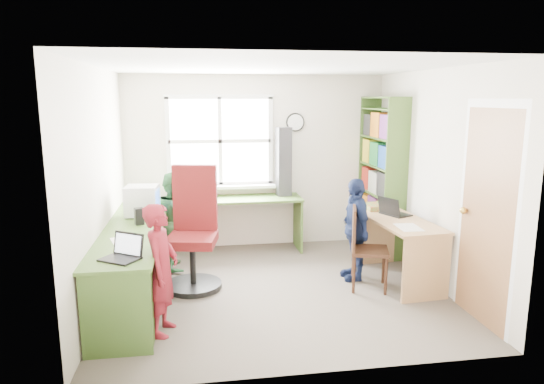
# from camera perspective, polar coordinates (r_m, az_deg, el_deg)

# --- Properties ---
(room) EXTENTS (3.64, 3.44, 2.44)m
(room) POSITION_cam_1_polar(r_m,az_deg,el_deg) (5.24, 0.38, 1.48)
(room) COLOR #4B443B
(room) RESTS_ON ground
(l_desk) EXTENTS (2.38, 2.95, 0.75)m
(l_desk) POSITION_cam_1_polar(r_m,az_deg,el_deg) (5.02, -14.09, -8.28)
(l_desk) COLOR #456629
(l_desk) RESTS_ON ground
(right_desk) EXTENTS (0.68, 1.30, 0.72)m
(right_desk) POSITION_cam_1_polar(r_m,az_deg,el_deg) (5.75, 14.69, -5.11)
(right_desk) COLOR tan
(right_desk) RESTS_ON ground
(bookshelf) EXTENTS (0.30, 1.02, 2.10)m
(bookshelf) POSITION_cam_1_polar(r_m,az_deg,el_deg) (6.75, 12.73, 1.51)
(bookshelf) COLOR #456629
(bookshelf) RESTS_ON ground
(swivel_chair) EXTENTS (0.73, 0.73, 1.35)m
(swivel_chair) POSITION_cam_1_polar(r_m,az_deg,el_deg) (5.47, -9.20, -5.10)
(swivel_chair) COLOR black
(swivel_chair) RESTS_ON ground
(wooden_chair) EXTENTS (0.49, 0.49, 0.91)m
(wooden_chair) POSITION_cam_1_polar(r_m,az_deg,el_deg) (5.45, 10.71, -6.15)
(wooden_chair) COLOR #371F12
(wooden_chair) RESTS_ON ground
(crt_monitor) EXTENTS (0.39, 0.35, 0.35)m
(crt_monitor) POSITION_cam_1_polar(r_m,az_deg,el_deg) (5.73, -15.03, -1.01)
(crt_monitor) COLOR white
(crt_monitor) RESTS_ON l_desk
(laptop_left) EXTENTS (0.39, 0.38, 0.21)m
(laptop_left) POSITION_cam_1_polar(r_m,az_deg,el_deg) (4.31, -17.09, -6.87)
(laptop_left) COLOR black
(laptop_left) RESTS_ON l_desk
(laptop_right) EXTENTS (0.38, 0.40, 0.22)m
(laptop_right) POSITION_cam_1_polar(r_m,az_deg,el_deg) (5.89, 14.04, -2.17)
(laptop_right) COLOR black
(laptop_right) RESTS_ON right_desk
(speaker_a) EXTENTS (0.11, 0.11, 0.18)m
(speaker_a) POSITION_cam_1_polar(r_m,az_deg,el_deg) (5.38, -15.37, -2.77)
(speaker_a) COLOR black
(speaker_a) RESTS_ON l_desk
(speaker_b) EXTENTS (0.09, 0.09, 0.17)m
(speaker_b) POSITION_cam_1_polar(r_m,az_deg,el_deg) (6.01, -15.23, -1.40)
(speaker_b) COLOR black
(speaker_b) RESTS_ON l_desk
(cd_tower) EXTENTS (0.21, 0.19, 0.94)m
(cd_tower) POSITION_cam_1_polar(r_m,az_deg,el_deg) (6.66, 1.38, 3.58)
(cd_tower) COLOR black
(cd_tower) RESTS_ON l_desk
(game_box) EXTENTS (0.32, 0.32, 0.06)m
(game_box) POSITION_cam_1_polar(r_m,az_deg,el_deg) (6.18, 12.30, -1.68)
(game_box) COLOR red
(game_box) RESTS_ON right_desk
(paper_a) EXTENTS (0.32, 0.38, 0.00)m
(paper_a) POSITION_cam_1_polar(r_m,az_deg,el_deg) (4.82, -16.93, -5.54)
(paper_a) COLOR silver
(paper_a) RESTS_ON l_desk
(paper_b) EXTENTS (0.24, 0.34, 0.00)m
(paper_b) POSITION_cam_1_polar(r_m,az_deg,el_deg) (5.39, 15.78, -4.03)
(paper_b) COLOR silver
(paper_b) RESTS_ON right_desk
(potted_plant) EXTENTS (0.19, 0.17, 0.30)m
(potted_plant) POSITION_cam_1_polar(r_m,az_deg,el_deg) (6.55, -7.84, 0.50)
(potted_plant) COLOR #296635
(potted_plant) RESTS_ON l_desk
(person_red) EXTENTS (0.37, 0.48, 1.19)m
(person_red) POSITION_cam_1_polar(r_m,az_deg,el_deg) (4.44, -12.87, -8.87)
(person_red) COLOR maroon
(person_red) RESTS_ON ground
(person_green) EXTENTS (0.50, 0.62, 1.21)m
(person_green) POSITION_cam_1_polar(r_m,az_deg,el_deg) (6.09, -11.24, -3.30)
(person_green) COLOR #286534
(person_green) RESTS_ON ground
(person_navy) EXTENTS (0.29, 0.70, 1.19)m
(person_navy) POSITION_cam_1_polar(r_m,az_deg,el_deg) (5.69, 9.75, -4.31)
(person_navy) COLOR #162147
(person_navy) RESTS_ON ground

